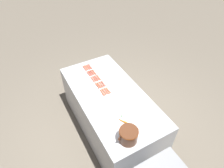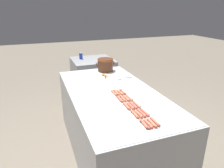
{
  "view_description": "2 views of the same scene",
  "coord_description": "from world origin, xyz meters",
  "px_view_note": "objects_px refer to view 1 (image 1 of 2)",
  "views": [
    {
      "loc": [
        1.11,
        2.07,
        3.27
      ],
      "look_at": [
        -0.14,
        -0.18,
        0.94
      ],
      "focal_mm": 31.34,
      "sensor_mm": 36.0,
      "label": 1
    },
    {
      "loc": [
        -0.86,
        -2.3,
        1.93
      ],
      "look_at": [
        0.06,
        0.18,
        0.94
      ],
      "focal_mm": 33.13,
      "sensor_mm": 36.0,
      "label": 2
    }
  ],
  "objects_px": {
    "hot_dog_9": "(106,91)",
    "hot_dog_10": "(86,67)",
    "hot_dog_4": "(108,90)",
    "hot_dog_0": "(90,66)",
    "carrot": "(122,120)",
    "hot_dog_8": "(101,84)",
    "serving_spoon": "(106,118)",
    "hot_dog_14": "(104,91)",
    "hot_dog_1": "(94,72)",
    "hot_dog_2": "(99,77)",
    "hot_dog_12": "(95,79)",
    "hot_dog_17": "(93,79)",
    "hot_dog_16": "(89,74)",
    "hot_dog_15": "(85,68)",
    "hot_dog_5": "(88,67)",
    "hot_dog_19": "(102,92)",
    "hot_dog_11": "(90,73)",
    "hot_dog_3": "(103,84)",
    "hot_dog_13": "(99,85)",
    "hot_dog_7": "(96,78)",
    "hot_dog_18": "(97,85)",
    "bean_pot": "(128,135)"
  },
  "relations": [
    {
      "from": "hot_dog_10",
      "to": "hot_dog_7",
      "type": "bearing_deg",
      "value": 95.35
    },
    {
      "from": "hot_dog_14",
      "to": "hot_dog_17",
      "type": "bearing_deg",
      "value": -84.11
    },
    {
      "from": "hot_dog_2",
      "to": "hot_dog_12",
      "type": "height_order",
      "value": "same"
    },
    {
      "from": "hot_dog_4",
      "to": "bean_pot",
      "type": "xyz_separation_m",
      "value": [
        0.22,
        0.98,
        0.1
      ]
    },
    {
      "from": "hot_dog_1",
      "to": "hot_dog_4",
      "type": "distance_m",
      "value": 0.58
    },
    {
      "from": "hot_dog_0",
      "to": "carrot",
      "type": "xyz_separation_m",
      "value": [
        0.13,
        1.45,
        0.0
      ]
    },
    {
      "from": "hot_dog_5",
      "to": "hot_dog_12",
      "type": "distance_m",
      "value": 0.39
    },
    {
      "from": "hot_dog_7",
      "to": "hot_dog_10",
      "type": "relative_size",
      "value": 1.0
    },
    {
      "from": "hot_dog_10",
      "to": "serving_spoon",
      "type": "relative_size",
      "value": 0.65
    },
    {
      "from": "bean_pot",
      "to": "carrot",
      "type": "bearing_deg",
      "value": -105.37
    },
    {
      "from": "hot_dog_3",
      "to": "serving_spoon",
      "type": "relative_size",
      "value": 0.65
    },
    {
      "from": "hot_dog_12",
      "to": "hot_dog_14",
      "type": "relative_size",
      "value": 1.0
    },
    {
      "from": "hot_dog_8",
      "to": "hot_dog_17",
      "type": "distance_m",
      "value": 0.21
    },
    {
      "from": "hot_dog_2",
      "to": "carrot",
      "type": "height_order",
      "value": "carrot"
    },
    {
      "from": "hot_dog_0",
      "to": "hot_dog_2",
      "type": "bearing_deg",
      "value": 90.34
    },
    {
      "from": "hot_dog_0",
      "to": "hot_dog_16",
      "type": "relative_size",
      "value": 1.0
    },
    {
      "from": "hot_dog_12",
      "to": "hot_dog_17",
      "type": "height_order",
      "value": "same"
    },
    {
      "from": "hot_dog_4",
      "to": "hot_dog_9",
      "type": "bearing_deg",
      "value": -7.22
    },
    {
      "from": "hot_dog_7",
      "to": "bean_pot",
      "type": "bearing_deg",
      "value": 82.6
    },
    {
      "from": "hot_dog_19",
      "to": "carrot",
      "type": "relative_size",
      "value": 0.98
    },
    {
      "from": "hot_dog_5",
      "to": "hot_dog_8",
      "type": "bearing_deg",
      "value": 89.76
    },
    {
      "from": "hot_dog_2",
      "to": "hot_dog_13",
      "type": "relative_size",
      "value": 1.0
    },
    {
      "from": "hot_dog_7",
      "to": "hot_dog_5",
      "type": "bearing_deg",
      "value": -90.24
    },
    {
      "from": "hot_dog_4",
      "to": "hot_dog_10",
      "type": "distance_m",
      "value": 0.79
    },
    {
      "from": "hot_dog_10",
      "to": "serving_spoon",
      "type": "distance_m",
      "value": 1.31
    },
    {
      "from": "hot_dog_2",
      "to": "hot_dog_19",
      "type": "relative_size",
      "value": 1.0
    },
    {
      "from": "hot_dog_2",
      "to": "hot_dog_11",
      "type": "xyz_separation_m",
      "value": [
        0.08,
        -0.19,
        0.0
      ]
    },
    {
      "from": "hot_dog_9",
      "to": "hot_dog_10",
      "type": "height_order",
      "value": "same"
    },
    {
      "from": "hot_dog_12",
      "to": "hot_dog_16",
      "type": "relative_size",
      "value": 1.0
    },
    {
      "from": "hot_dog_1",
      "to": "hot_dog_18",
      "type": "xyz_separation_m",
      "value": [
        0.11,
        0.38,
        0.0
      ]
    },
    {
      "from": "hot_dog_5",
      "to": "hot_dog_17",
      "type": "height_order",
      "value": "same"
    },
    {
      "from": "hot_dog_14",
      "to": "hot_dog_1",
      "type": "bearing_deg",
      "value": -97.48
    },
    {
      "from": "hot_dog_8",
      "to": "serving_spoon",
      "type": "distance_m",
      "value": 0.75
    },
    {
      "from": "hot_dog_2",
      "to": "hot_dog_5",
      "type": "relative_size",
      "value": 1.0
    },
    {
      "from": "hot_dog_3",
      "to": "hot_dog_13",
      "type": "bearing_deg",
      "value": -0.44
    },
    {
      "from": "hot_dog_16",
      "to": "hot_dog_19",
      "type": "height_order",
      "value": "same"
    },
    {
      "from": "hot_dog_2",
      "to": "hot_dog_19",
      "type": "distance_m",
      "value": 0.41
    },
    {
      "from": "hot_dog_0",
      "to": "carrot",
      "type": "height_order",
      "value": "carrot"
    },
    {
      "from": "hot_dog_0",
      "to": "hot_dog_15",
      "type": "distance_m",
      "value": 0.11
    },
    {
      "from": "hot_dog_3",
      "to": "hot_dog_13",
      "type": "relative_size",
      "value": 1.0
    },
    {
      "from": "hot_dog_3",
      "to": "hot_dog_14",
      "type": "relative_size",
      "value": 1.0
    },
    {
      "from": "hot_dog_3",
      "to": "hot_dog_10",
      "type": "distance_m",
      "value": 0.59
    },
    {
      "from": "hot_dog_9",
      "to": "carrot",
      "type": "bearing_deg",
      "value": 81.92
    },
    {
      "from": "hot_dog_5",
      "to": "hot_dog_7",
      "type": "bearing_deg",
      "value": 89.76
    },
    {
      "from": "hot_dog_13",
      "to": "hot_dog_19",
      "type": "relative_size",
      "value": 1.0
    },
    {
      "from": "hot_dog_16",
      "to": "hot_dog_15",
      "type": "bearing_deg",
      "value": -90.27
    },
    {
      "from": "hot_dog_14",
      "to": "hot_dog_17",
      "type": "height_order",
      "value": "same"
    },
    {
      "from": "hot_dog_1",
      "to": "hot_dog_15",
      "type": "xyz_separation_m",
      "value": [
        0.11,
        -0.19,
        0.0
      ]
    },
    {
      "from": "hot_dog_7",
      "to": "hot_dog_8",
      "type": "relative_size",
      "value": 1.0
    },
    {
      "from": "hot_dog_17",
      "to": "hot_dog_8",
      "type": "bearing_deg",
      "value": 111.32
    }
  ]
}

